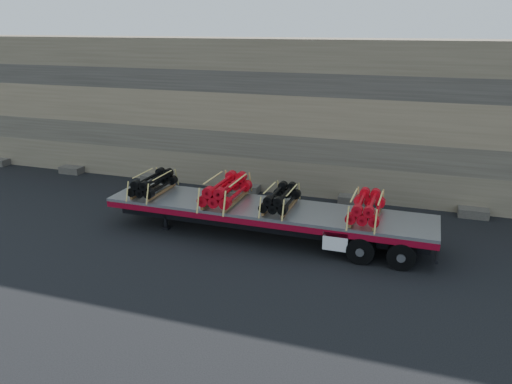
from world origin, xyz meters
TOP-DOWN VIEW (x-y plane):
  - ground at (0.00, 0.00)m, footprint 120.00×120.00m
  - rock_wall at (0.00, 6.50)m, footprint 44.00×3.00m
  - trailer at (-0.54, -0.04)m, footprint 12.21×2.44m
  - bundle_front at (-5.24, -0.01)m, footprint 1.08×2.13m
  - bundle_midfront at (-2.13, -0.03)m, footprint 1.25×2.48m
  - bundle_midrear at (0.02, -0.05)m, footprint 1.03×2.05m
  - bundle_rear at (3.10, -0.07)m, footprint 1.11×2.20m

SIDE VIEW (x-z plane):
  - ground at x=0.00m, z-range 0.00..0.00m
  - trailer at x=-0.54m, z-range 0.00..1.22m
  - bundle_midrear at x=0.02m, z-range 1.22..1.94m
  - bundle_front at x=-5.24m, z-range 1.22..1.97m
  - bundle_rear at x=3.10m, z-range 1.22..2.00m
  - bundle_midfront at x=-2.13m, z-range 1.22..2.09m
  - rock_wall at x=0.00m, z-range 0.00..7.00m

